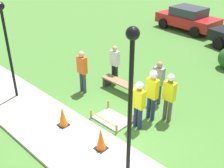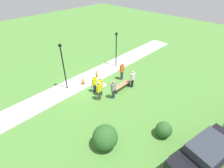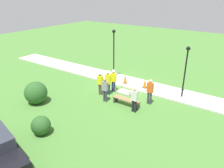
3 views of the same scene
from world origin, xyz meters
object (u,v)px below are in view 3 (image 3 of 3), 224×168
(bystander_in_orange_shirt, at_px, (150,90))
(worker_trainee, at_px, (108,80))
(worker_supervisor, at_px, (114,79))
(lamppost_near, at_px, (114,47))
(lamppost_far, at_px, (186,64))
(traffic_cone_far_patch, at_px, (125,79))
(worker_assistant, at_px, (100,81))
(bystander_in_white_shirt, at_px, (105,89))
(park_bench, at_px, (126,101))
(traffic_cone_near_patch, at_px, (145,83))
(bystander_in_gray_shirt, at_px, (134,98))

(bystander_in_orange_shirt, bearing_deg, worker_trainee, 7.18)
(worker_supervisor, bearing_deg, bystander_in_orange_shirt, 174.40)
(lamppost_near, bearing_deg, lamppost_far, 177.43)
(traffic_cone_far_patch, xyz_separation_m, worker_assistant, (0.47, 2.69, 0.60))
(bystander_in_white_shirt, bearing_deg, park_bench, -166.71)
(traffic_cone_near_patch, bearing_deg, bystander_in_white_shirt, 69.65)
(bystander_in_gray_shirt, xyz_separation_m, lamppost_far, (-1.84, -3.65, 1.56))
(traffic_cone_far_patch, relative_size, worker_assistant, 0.41)
(worker_assistant, bearing_deg, worker_supervisor, -113.47)
(park_bench, xyz_separation_m, worker_assistant, (2.41, -0.32, 0.73))
(traffic_cone_near_patch, xyz_separation_m, bystander_in_gray_shirt, (-1.05, 3.56, 0.49))
(traffic_cone_far_patch, relative_size, bystander_in_white_shirt, 0.43)
(bystander_in_gray_shirt, bearing_deg, traffic_cone_far_patch, -51.36)
(lamppost_far, bearing_deg, worker_supervisor, 21.52)
(park_bench, xyz_separation_m, bystander_in_gray_shirt, (-0.84, 0.46, 0.61))
(traffic_cone_far_patch, bearing_deg, lamppost_far, -177.84)
(worker_trainee, bearing_deg, traffic_cone_far_patch, -90.51)
(park_bench, distance_m, worker_assistant, 2.54)
(bystander_in_gray_shirt, relative_size, bystander_in_white_shirt, 0.98)
(bystander_in_orange_shirt, xyz_separation_m, bystander_in_gray_shirt, (0.32, 1.52, -0.07))
(bystander_in_gray_shirt, bearing_deg, bystander_in_orange_shirt, -101.97)
(traffic_cone_far_patch, relative_size, lamppost_near, 0.18)
(worker_supervisor, xyz_separation_m, bystander_in_orange_shirt, (-3.13, 0.31, -0.01))
(worker_assistant, xyz_separation_m, lamppost_near, (0.96, -3.14, 1.71))
(worker_supervisor, bearing_deg, traffic_cone_far_patch, -90.81)
(bystander_in_gray_shirt, relative_size, lamppost_near, 0.40)
(lamppost_far, bearing_deg, bystander_in_white_shirt, 40.34)
(worker_assistant, height_order, lamppost_far, lamppost_far)
(worker_supervisor, xyz_separation_m, worker_assistant, (0.45, 1.04, 0.04))
(worker_assistant, height_order, bystander_in_gray_shirt, worker_assistant)
(bystander_in_orange_shirt, relative_size, bystander_in_gray_shirt, 1.07)
(lamppost_near, bearing_deg, traffic_cone_near_patch, 173.38)
(worker_supervisor, bearing_deg, worker_assistant, 66.53)
(park_bench, distance_m, lamppost_near, 5.41)
(bystander_in_orange_shirt, bearing_deg, worker_assistant, 11.57)
(traffic_cone_near_patch, relative_size, bystander_in_gray_shirt, 0.43)
(worker_assistant, relative_size, bystander_in_white_shirt, 1.04)
(worker_assistant, bearing_deg, park_bench, 172.39)
(lamppost_near, bearing_deg, worker_supervisor, 123.85)
(lamppost_near, xyz_separation_m, lamppost_far, (-6.05, 0.27, -0.28))
(traffic_cone_near_patch, xyz_separation_m, worker_assistant, (2.20, 2.77, 0.61))
(traffic_cone_near_patch, relative_size, lamppost_near, 0.17)
(bystander_in_orange_shirt, bearing_deg, lamppost_far, -125.36)
(worker_supervisor, distance_m, bystander_in_orange_shirt, 3.14)
(traffic_cone_far_patch, bearing_deg, lamppost_near, -17.27)
(lamppost_near, relative_size, lamppost_far, 1.13)
(traffic_cone_near_patch, distance_m, lamppost_near, 3.94)
(bystander_in_orange_shirt, bearing_deg, worker_supervisor, -5.60)
(worker_assistant, distance_m, bystander_in_gray_shirt, 3.35)
(lamppost_far, bearing_deg, bystander_in_gray_shirt, 63.30)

